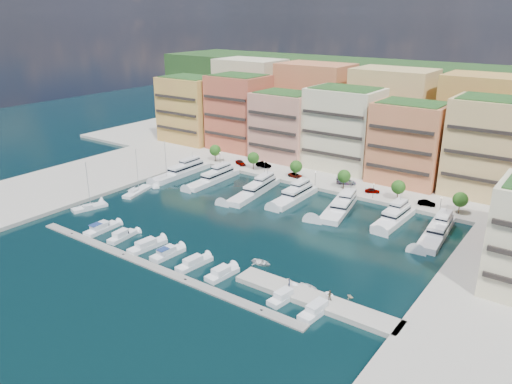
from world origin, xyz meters
TOP-DOWN VIEW (x-y plane):
  - ground at (0.00, 0.00)m, footprint 400.00×400.00m
  - north_quay at (0.00, 62.00)m, footprint 220.00×64.00m
  - west_quay at (-62.00, -8.00)m, footprint 34.00×76.00m
  - hillside at (0.00, 110.00)m, footprint 240.00×40.00m
  - south_pontoon at (-3.00, -30.00)m, footprint 72.00×2.20m
  - finger_pier at (30.00, -22.00)m, footprint 32.00×5.00m
  - apartment_0 at (-66.00, 49.99)m, footprint 22.00×16.50m
  - apartment_1 at (-44.00, 51.99)m, footprint 20.00×16.50m
  - apartment_2 at (-23.00, 49.99)m, footprint 20.00×15.50m
  - apartment_3 at (-2.00, 51.99)m, footprint 22.00×16.50m
  - apartment_4 at (20.00, 49.99)m, footprint 20.00×15.50m
  - apartment_5 at (42.00, 51.99)m, footprint 22.00×16.50m
  - backblock_0 at (-55.00, 74.00)m, footprint 26.00×18.00m
  - backblock_1 at (-25.00, 74.00)m, footprint 26.00×18.00m
  - backblock_2 at (5.00, 74.00)m, footprint 26.00×18.00m
  - backblock_3 at (35.00, 74.00)m, footprint 26.00×18.00m
  - tree_0 at (-40.00, 33.50)m, footprint 3.80×3.80m
  - tree_1 at (-24.00, 33.50)m, footprint 3.80×3.80m
  - tree_2 at (-8.00, 33.50)m, footprint 3.80×3.80m
  - tree_3 at (8.00, 33.50)m, footprint 3.80×3.80m
  - tree_4 at (24.00, 33.50)m, footprint 3.80×3.80m
  - tree_5 at (40.00, 33.50)m, footprint 3.80×3.80m
  - lamppost_0 at (-36.00, 31.20)m, footprint 0.30×0.30m
  - lamppost_1 at (-18.00, 31.20)m, footprint 0.30×0.30m
  - lamppost_2 at (0.00, 31.20)m, footprint 0.30×0.30m
  - lamppost_3 at (18.00, 31.20)m, footprint 0.30×0.30m
  - lamppost_4 at (36.00, 31.20)m, footprint 0.30×0.30m
  - yacht_0 at (-40.68, 18.41)m, footprint 4.46×23.12m
  - yacht_1 at (-28.11, 19.08)m, footprint 4.65×21.63m
  - yacht_2 at (-11.75, 18.08)m, footprint 7.20×24.19m
  - yacht_3 at (-0.13, 20.33)m, footprint 4.80×18.96m
  - yacht_4 at (13.80, 19.88)m, footprint 8.94×20.42m
  - yacht_5 at (28.03, 21.33)m, footprint 5.23×16.92m
  - yacht_6 at (39.03, 19.45)m, footprint 6.10×21.14m
  - cruiser_1 at (-26.20, -24.62)m, footprint 3.17×8.87m
  - cruiser_2 at (-18.86, -24.58)m, footprint 3.09×7.68m
  - cruiser_3 at (-10.56, -24.60)m, footprint 3.61×9.33m
  - cruiser_4 at (-4.27, -24.60)m, footprint 3.31×8.06m
  - cruiser_5 at (3.30, -24.59)m, footprint 3.38×8.54m
  - cruiser_6 at (10.64, -24.58)m, footprint 3.53×7.46m
  - cruiser_8 at (25.12, -24.58)m, footprint 3.37×7.32m
  - cruiser_9 at (31.96, -24.59)m, footprint 3.46×8.72m
  - sailboat_1 at (-39.43, -1.88)m, footprint 5.52×11.24m
  - sailboat_0 at (-40.34, -17.44)m, footprint 5.30×9.41m
  - sailboat_2 at (-39.83, 9.94)m, footprint 3.27×7.89m
  - tender_2 at (27.00, -19.00)m, footprint 4.48×3.35m
  - tender_1 at (22.36, -18.55)m, footprint 1.66×1.55m
  - tender_0 at (14.09, -16.03)m, footprint 4.47×3.37m
  - tender_3 at (34.54, -17.07)m, footprint 1.76×1.64m
  - car_0 at (-30.20, 34.81)m, footprint 5.05×3.65m
  - car_1 at (-22.58, 37.17)m, footprint 5.32×2.11m
  - car_2 at (-8.52, 34.24)m, footprint 5.02×2.80m
  - car_3 at (6.90, 37.50)m, footprint 6.24×4.34m
  - car_4 at (16.23, 34.98)m, footprint 4.39×3.18m
  - car_5 at (31.71, 34.08)m, footprint 4.66×2.30m
  - person_0 at (24.41, -21.71)m, footprint 0.68×0.73m
  - person_1 at (32.45, -21.19)m, footprint 1.01×0.84m

SIDE VIEW (x-z plane):
  - ground at x=0.00m, z-range 0.00..0.00m
  - north_quay at x=0.00m, z-range -1.00..1.00m
  - west_quay at x=-62.00m, z-range -1.00..1.00m
  - hillside at x=0.00m, z-range -29.00..29.00m
  - south_pontoon at x=-3.00m, z-range -0.17..0.17m
  - finger_pier at x=30.00m, z-range -1.00..1.00m
  - sailboat_1 at x=-39.43m, z-range -6.30..6.90m
  - sailboat_0 at x=-40.34m, z-range -6.29..6.91m
  - sailboat_2 at x=-39.83m, z-range -6.28..6.92m
  - tender_1 at x=22.36m, z-range 0.00..0.72m
  - tender_3 at x=34.54m, z-range 0.00..0.76m
  - tender_0 at x=14.09m, z-range 0.00..0.88m
  - tender_2 at x=27.00m, z-range 0.00..0.88m
  - cruiser_3 at x=-10.56m, z-range -0.73..1.82m
  - cruiser_9 at x=31.96m, z-range -0.73..1.82m
  - cruiser_5 at x=3.30m, z-range -0.73..1.82m
  - cruiser_2 at x=-18.86m, z-range -0.73..1.82m
  - cruiser_6 at x=10.64m, z-range -0.73..1.82m
  - cruiser_8 at x=25.12m, z-range -0.73..1.82m
  - cruiser_1 at x=-26.20m, z-range -0.76..1.90m
  - cruiser_4 at x=-4.27m, z-range -0.76..1.90m
  - yacht_4 at x=13.80m, z-range -2.56..4.74m
  - yacht_1 at x=-28.11m, z-range -2.56..4.74m
  - yacht_2 at x=-11.75m, z-range -2.44..4.86m
  - yacht_0 at x=-40.68m, z-range -2.44..4.86m
  - yacht_6 at x=39.03m, z-range -2.44..4.86m
  - yacht_3 at x=-0.13m, z-range -2.44..4.86m
  - yacht_5 at x=28.03m, z-range -2.44..4.86m
  - car_2 at x=-8.52m, z-range 1.00..2.33m
  - car_4 at x=16.23m, z-range 1.00..2.39m
  - car_5 at x=31.71m, z-range 1.00..2.47m
  - car_0 at x=-30.20m, z-range 1.00..2.60m
  - car_3 at x=6.90m, z-range 1.00..2.68m
  - person_0 at x=24.41m, z-range 1.00..2.68m
  - car_1 at x=-22.58m, z-range 1.00..2.72m
  - person_1 at x=32.45m, z-range 1.00..2.89m
  - lamppost_0 at x=-36.00m, z-range 1.73..5.93m
  - lamppost_1 at x=-18.00m, z-range 1.73..5.93m
  - lamppost_2 at x=0.00m, z-range 1.73..5.93m
  - lamppost_3 at x=18.00m, z-range 1.73..5.93m
  - lamppost_4 at x=36.00m, z-range 1.73..5.93m
  - tree_0 at x=-40.00m, z-range 1.92..7.57m
  - tree_1 at x=-24.00m, z-range 1.92..7.57m
  - tree_2 at x=-8.00m, z-range 1.92..7.57m
  - tree_3 at x=8.00m, z-range 1.92..7.57m
  - tree_4 at x=24.00m, z-range 1.92..7.57m
  - tree_5 at x=40.00m, z-range 1.92..7.57m
  - apartment_2 at x=-23.00m, z-range 0.91..23.71m
  - apartment_4 at x=20.00m, z-range 0.91..24.71m
  - apartment_0 at x=-66.00m, z-range 0.91..25.71m
  - apartment_3 at x=-2.00m, z-range 0.91..26.71m
  - apartment_5 at x=42.00m, z-range 0.91..27.71m
  - apartment_1 at x=-44.00m, z-range 0.91..27.71m
  - backblock_0 at x=-55.00m, z-range 1.00..31.00m
  - backblock_1 at x=-25.00m, z-range 1.00..31.00m
  - backblock_2 at x=5.00m, z-range 1.00..31.00m
  - backblock_3 at x=35.00m, z-range 1.00..31.00m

